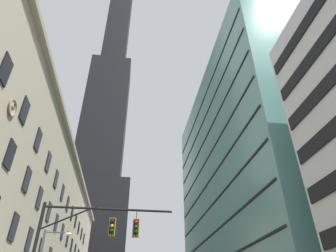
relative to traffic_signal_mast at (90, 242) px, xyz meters
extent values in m
cube|color=#BCAF93|center=(-13.43, 26.85, 6.65)|extent=(12.21, 75.61, 24.55)
cube|color=tan|center=(-7.07, 26.85, 18.22)|extent=(0.70, 75.61, 0.60)
cube|color=black|center=(-7.27, 8.05, 2.57)|extent=(0.14, 1.40, 2.20)
cube|color=black|center=(-7.27, 13.05, 2.57)|extent=(0.14, 1.40, 2.20)
cube|color=black|center=(-7.27, 18.05, 2.57)|extent=(0.14, 1.40, 2.20)
cube|color=black|center=(-7.27, 3.05, 6.77)|extent=(0.14, 1.40, 2.20)
cube|color=black|center=(-7.27, 8.05, 6.77)|extent=(0.14, 1.40, 2.20)
cube|color=black|center=(-7.27, 13.05, 6.77)|extent=(0.14, 1.40, 2.20)
cube|color=black|center=(-7.27, 18.05, 6.77)|extent=(0.14, 1.40, 2.20)
cube|color=black|center=(-7.27, 23.05, 6.77)|extent=(0.14, 1.40, 2.20)
cube|color=black|center=(-7.27, 28.05, 6.77)|extent=(0.14, 1.40, 2.20)
cube|color=black|center=(-7.27, 33.05, 6.77)|extent=(0.14, 1.40, 2.20)
cube|color=black|center=(-7.27, 38.05, 6.77)|extent=(0.14, 1.40, 2.20)
cube|color=black|center=(-7.27, 43.05, 6.77)|extent=(0.14, 1.40, 2.20)
cube|color=black|center=(-7.27, -1.95, 10.97)|extent=(0.14, 1.40, 2.20)
cube|color=black|center=(-7.27, 3.05, 10.97)|extent=(0.14, 1.40, 2.20)
cube|color=black|center=(-7.27, 8.05, 10.97)|extent=(0.14, 1.40, 2.20)
cube|color=black|center=(-7.27, 13.05, 10.97)|extent=(0.14, 1.40, 2.20)
cube|color=black|center=(-7.27, 18.05, 10.97)|extent=(0.14, 1.40, 2.20)
cube|color=black|center=(-7.27, 23.05, 10.97)|extent=(0.14, 1.40, 2.20)
cube|color=black|center=(-7.27, 28.05, 10.97)|extent=(0.14, 1.40, 2.20)
cube|color=black|center=(-7.27, 33.05, 10.97)|extent=(0.14, 1.40, 2.20)
cube|color=black|center=(-7.27, 38.05, 10.97)|extent=(0.14, 1.40, 2.20)
cube|color=black|center=(-7.27, 43.05, 10.97)|extent=(0.14, 1.40, 2.20)
cube|color=black|center=(-7.27, 48.05, 10.97)|extent=(0.14, 1.40, 2.20)
cube|color=black|center=(-7.27, 53.05, 10.97)|extent=(0.14, 1.40, 2.20)
torus|color=olive|center=(-7.20, 0.80, 9.60)|extent=(0.13, 1.39, 1.39)
cylinder|color=silver|center=(-7.24, 0.80, 9.60)|extent=(0.05, 1.20, 1.20)
cube|color=black|center=(-7.17, 0.67, 9.51)|extent=(0.03, 0.34, 0.26)
cube|color=black|center=(-7.17, 0.90, 9.83)|extent=(0.03, 0.27, 0.51)
cube|color=black|center=(-11.04, 94.50, 16.38)|extent=(26.75, 26.75, 44.02)
cube|color=black|center=(-11.04, 94.50, 70.40)|extent=(18.72, 18.72, 64.03)
cube|color=black|center=(-11.04, 94.50, 142.43)|extent=(12.04, 12.04, 80.03)
cube|color=black|center=(14.63, -6.41, 12.37)|extent=(0.16, 12.30, 1.10)
cube|color=black|center=(14.63, -6.41, 15.37)|extent=(0.16, 12.30, 1.10)
cube|color=slate|center=(22.38, 24.50, 14.84)|extent=(15.41, 42.53, 40.94)
cube|color=black|center=(14.64, 24.50, 6.37)|extent=(0.12, 41.53, 0.24)
cube|color=black|center=(14.64, 24.50, 10.37)|extent=(0.12, 41.53, 0.24)
cube|color=black|center=(14.64, 24.50, 14.37)|extent=(0.12, 41.53, 0.24)
cube|color=black|center=(14.64, 24.50, 18.37)|extent=(0.12, 41.53, 0.24)
cube|color=black|center=(14.64, 24.50, 22.37)|extent=(0.12, 41.53, 0.24)
cube|color=black|center=(14.64, 24.50, 26.37)|extent=(0.12, 41.53, 0.24)
cube|color=black|center=(14.64, 24.50, 30.37)|extent=(0.12, 41.53, 0.24)
cylinder|color=black|center=(0.91, -0.04, 1.95)|extent=(7.87, 0.14, 0.14)
cylinder|color=black|center=(-1.45, -0.04, 1.35)|extent=(3.23, 0.10, 1.63)
cylinder|color=black|center=(1.18, -0.04, 1.65)|extent=(0.04, 0.04, 0.60)
cube|color=black|center=(1.18, -0.04, 0.90)|extent=(0.30, 0.30, 0.90)
cube|color=olive|center=(1.18, 0.13, 0.90)|extent=(0.40, 0.40, 1.04)
sphere|color=#450808|center=(1.18, -0.20, 1.18)|extent=(0.20, 0.20, 0.20)
sphere|color=yellow|center=(1.18, -0.20, 0.90)|extent=(0.20, 0.20, 0.20)
sphere|color=#083D10|center=(1.18, -0.20, 0.62)|extent=(0.20, 0.20, 0.20)
cylinder|color=black|center=(2.62, -0.04, 1.65)|extent=(0.04, 0.04, 0.60)
cube|color=black|center=(2.62, -0.04, 0.90)|extent=(0.30, 0.30, 0.90)
cube|color=olive|center=(2.62, 0.13, 0.90)|extent=(0.40, 0.40, 1.04)
sphere|color=red|center=(2.62, -0.20, 1.18)|extent=(0.20, 0.20, 0.20)
sphere|color=#4B3A08|center=(2.62, -0.20, 0.90)|extent=(0.20, 0.20, 0.20)
sphere|color=#083D10|center=(2.62, -0.20, 0.62)|extent=(0.20, 0.20, 0.20)
cylinder|color=#47474C|center=(-3.19, 5.53, 1.69)|extent=(1.73, 0.10, 0.10)
ellipsoid|color=#EFE5C6|center=(-2.32, 5.53, 1.59)|extent=(0.56, 0.32, 0.24)
camera|label=1|loc=(2.00, -18.54, -3.64)|focal=31.27mm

